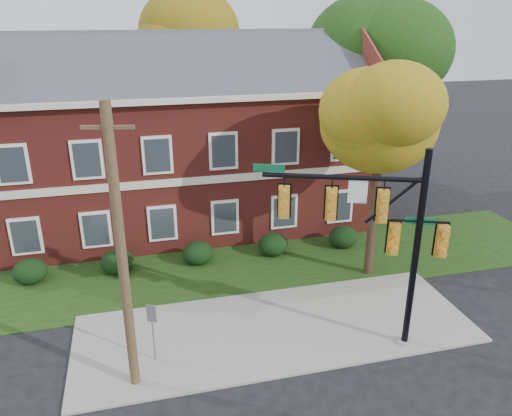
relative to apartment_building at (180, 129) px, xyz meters
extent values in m
plane|color=black|center=(2.00, -11.95, -4.99)|extent=(120.00, 120.00, 0.00)
cube|color=gray|center=(2.00, -10.95, -4.95)|extent=(14.00, 5.00, 0.08)
cube|color=#193811|center=(2.00, -5.95, -4.97)|extent=(30.00, 6.00, 0.04)
cube|color=maroon|center=(0.00, 0.05, -1.49)|extent=(18.00, 8.00, 7.00)
cube|color=beige|center=(0.00, 0.05, 2.13)|extent=(18.80, 8.80, 0.24)
cube|color=beige|center=(0.00, -3.98, -1.49)|extent=(18.00, 0.12, 0.35)
ellipsoid|color=black|center=(-7.00, -5.25, -4.46)|extent=(1.40, 1.26, 1.05)
ellipsoid|color=black|center=(-3.50, -5.25, -4.46)|extent=(1.40, 1.26, 1.05)
ellipsoid|color=black|center=(0.00, -5.25, -4.46)|extent=(1.40, 1.26, 1.05)
ellipsoid|color=black|center=(3.50, -5.25, -4.46)|extent=(1.40, 1.26, 1.05)
ellipsoid|color=black|center=(7.00, -5.25, -4.46)|extent=(1.40, 1.26, 1.05)
cylinder|color=black|center=(7.00, -7.95, -2.11)|extent=(0.36, 0.36, 5.76)
ellipsoid|color=#C97511|center=(7.00, -7.95, 1.49)|extent=(4.25, 4.25, 3.60)
ellipsoid|color=#C97511|center=(7.62, -8.33, 2.09)|extent=(3.50, 3.50, 3.00)
cylinder|color=black|center=(11.00, 1.05, -1.47)|extent=(0.36, 0.36, 7.04)
ellipsoid|color=#1C370F|center=(11.00, 1.05, 2.93)|extent=(5.95, 5.95, 5.04)
ellipsoid|color=#1C370F|center=(11.88, 0.52, 3.53)|extent=(4.90, 4.90, 4.20)
cylinder|color=black|center=(1.00, 8.05, -1.15)|extent=(0.36, 0.36, 7.68)
ellipsoid|color=#A8540E|center=(1.00, 8.05, 3.65)|extent=(6.46, 6.46, 5.47)
ellipsoid|color=#A8540E|center=(1.95, 7.48, 4.25)|extent=(5.32, 5.32, 4.56)
cylinder|color=gray|center=(6.00, -12.81, -4.91)|extent=(0.55, 0.55, 0.16)
cylinder|color=black|center=(6.00, -12.81, -1.56)|extent=(0.28, 0.28, 6.85)
cylinder|color=black|center=(3.72, -11.93, 0.89)|extent=(4.62, 1.91, 0.16)
cylinder|color=black|center=(6.00, -12.81, -0.43)|extent=(1.67, 0.71, 0.08)
cube|color=orange|center=(2.07, -11.29, 0.01)|extent=(0.51, 0.43, 1.14)
cube|color=orange|center=(3.44, -11.82, 0.01)|extent=(0.51, 0.43, 1.14)
cube|color=orange|center=(4.90, -12.38, 0.01)|extent=(0.51, 0.43, 1.14)
cube|color=silver|center=(4.17, -12.10, 0.45)|extent=(0.56, 0.25, 0.73)
cube|color=#0B5530|center=(1.61, -11.11, 1.10)|extent=(0.93, 0.39, 0.24)
cube|color=orange|center=(5.31, -12.54, -1.07)|extent=(0.51, 0.43, 1.14)
cube|color=orange|center=(6.69, -13.07, -1.07)|extent=(0.51, 0.43, 1.14)
cube|color=#0B5530|center=(6.00, -12.81, -0.43)|extent=(0.88, 0.37, 0.23)
cylinder|color=#443620|center=(-2.94, -12.58, -0.70)|extent=(0.34, 0.34, 8.58)
cube|color=#443620|center=(-2.94, -12.58, 2.92)|extent=(1.32, 0.39, 0.10)
cylinder|color=slate|center=(-2.29, -11.64, -3.94)|extent=(0.07, 0.07, 2.10)
cube|color=slate|center=(-2.29, -11.64, -3.18)|extent=(0.30, 0.15, 0.59)
camera|label=1|loc=(-2.36, -25.29, 5.57)|focal=35.00mm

